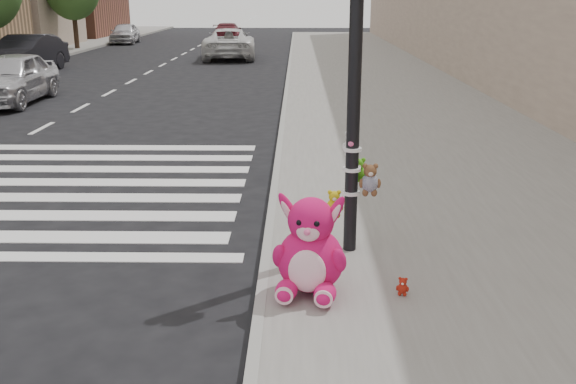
# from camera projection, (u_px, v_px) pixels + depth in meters

# --- Properties ---
(ground) EXTENTS (120.00, 120.00, 0.00)m
(ground) POSITION_uv_depth(u_px,v_px,m) (106.00, 328.00, 6.49)
(ground) COLOR black
(ground) RESTS_ON ground
(sidewalk_near) EXTENTS (7.00, 80.00, 0.14)m
(sidewalk_near) POSITION_uv_depth(u_px,v_px,m) (421.00, 127.00, 15.95)
(sidewalk_near) COLOR slate
(sidewalk_near) RESTS_ON ground
(curb_edge) EXTENTS (0.12, 80.00, 0.15)m
(curb_edge) POSITION_uv_depth(u_px,v_px,m) (282.00, 126.00, 16.00)
(curb_edge) COLOR gray
(curb_edge) RESTS_ON ground
(signal_pole) EXTENTS (0.68, 0.48, 4.00)m
(signal_pole) POSITION_uv_depth(u_px,v_px,m) (355.00, 118.00, 7.64)
(signal_pole) COLOR black
(signal_pole) RESTS_ON sidewalk_near
(pink_bunny) EXTENTS (0.82, 0.92, 1.13)m
(pink_bunny) POSITION_uv_depth(u_px,v_px,m) (310.00, 253.00, 6.82)
(pink_bunny) COLOR #D5115F
(pink_bunny) RESTS_ON sidewalk_near
(red_teddy) EXTENTS (0.16, 0.13, 0.21)m
(red_teddy) POSITION_uv_depth(u_px,v_px,m) (403.00, 286.00, 6.85)
(red_teddy) COLOR #A01D10
(red_teddy) RESTS_ON sidewalk_near
(car_silver_far) EXTENTS (1.94, 4.58, 1.55)m
(car_silver_far) POSITION_uv_depth(u_px,v_px,m) (10.00, 78.00, 19.61)
(car_silver_far) COLOR #B7B6BB
(car_silver_far) RESTS_ON ground
(car_dark_far) EXTENTS (2.07, 4.93, 1.58)m
(car_dark_far) POSITION_uv_depth(u_px,v_px,m) (26.00, 54.00, 27.23)
(car_dark_far) COLOR black
(car_dark_far) RESTS_ON ground
(car_white_near) EXTENTS (2.96, 5.73, 1.55)m
(car_white_near) POSITION_uv_depth(u_px,v_px,m) (229.00, 44.00, 33.19)
(car_white_near) COLOR silver
(car_white_near) RESTS_ON ground
(car_maroon_near) EXTENTS (1.84, 4.49, 1.30)m
(car_maroon_near) POSITION_uv_depth(u_px,v_px,m) (228.00, 32.00, 45.22)
(car_maroon_near) COLOR maroon
(car_maroon_near) RESTS_ON ground
(car_silver_deep) EXTENTS (1.96, 4.18, 1.38)m
(car_silver_deep) POSITION_uv_depth(u_px,v_px,m) (125.00, 33.00, 43.39)
(car_silver_deep) COLOR silver
(car_silver_deep) RESTS_ON ground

